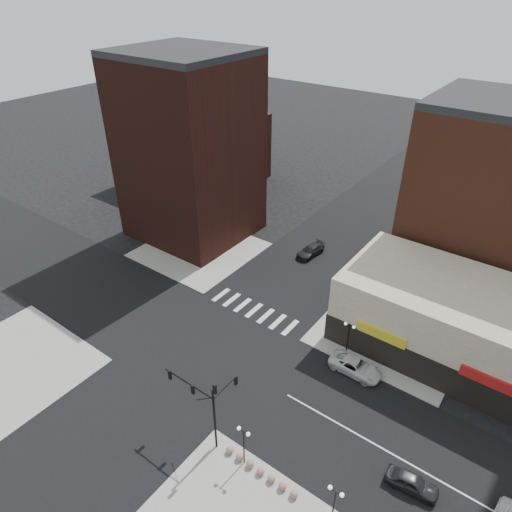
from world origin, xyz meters
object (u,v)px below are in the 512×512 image
Objects in this scene: street_lamp_se_a at (244,438)px; street_lamp_se_b at (335,498)px; white_suv at (356,366)px; traffic_signal at (208,399)px; dark_sedan_east at (412,483)px; street_lamp_ne at (349,332)px; dark_sedan_north at (311,251)px.

street_lamp_se_a and street_lamp_se_b have the same top height.
street_lamp_se_a is at bearing 169.27° from white_suv.
traffic_signal is 1.87× the size of street_lamp_se_b.
street_lamp_se_b is 1.02× the size of dark_sedan_east.
street_lamp_ne is at bearing 50.59° from white_suv.
street_lamp_se_b is 17.46m from street_lamp_ne.
dark_sedan_north is at bearing 38.16° from dark_sedan_east.
dark_sedan_east is at bearing 58.52° from street_lamp_se_b.
street_lamp_ne is (1.00, 16.00, 0.00)m from street_lamp_se_a.
street_lamp_se_a reaches higher than dark_sedan_east.
dark_sedan_east is at bearing 20.85° from traffic_signal.
dark_sedan_east is (15.48, 5.89, -4.27)m from traffic_signal.
dark_sedan_north is (-20.06, 30.77, -2.58)m from street_lamp_se_b.
street_lamp_se_b is at bearing -0.82° from traffic_signal.
street_lamp_se_a is 0.85× the size of dark_sedan_north.
white_suv is 1.09× the size of dark_sedan_north.
dark_sedan_east is (3.71, 6.06, -2.60)m from street_lamp_se_b.
dark_sedan_east is at bearing -42.85° from street_lamp_ne.
street_lamp_ne is 3.47m from white_suv.
traffic_signal is 16.32m from white_suv.
white_suv reaches higher than dark_sedan_east.
street_lamp_se_b is 0.78× the size of white_suv.
dark_sedan_north is at bearing 111.41° from street_lamp_se_a.
street_lamp_ne is at bearing 73.25° from traffic_signal.
dark_sedan_east is 34.29m from dark_sedan_north.
traffic_signal is at bearing 177.43° from street_lamp_se_a.
traffic_signal is 4.12m from street_lamp_se_a.
street_lamp_se_a reaches higher than white_suv.
traffic_signal is at bearing 155.60° from white_suv.
traffic_signal is 31.99m from dark_sedan_north.
dark_sedan_east is at bearing -133.22° from white_suv.
traffic_signal reaches higher than street_lamp_se_b.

